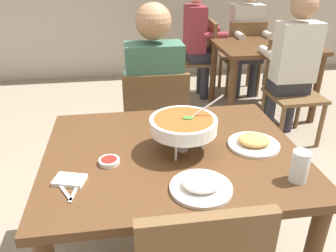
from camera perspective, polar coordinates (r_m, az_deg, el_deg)
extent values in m
cube|color=#51331C|center=(1.55, 0.82, -4.77)|extent=(1.16, 0.93, 0.04)
cylinder|color=#51331C|center=(2.10, -15.40, -8.68)|extent=(0.07, 0.07, 0.71)
cylinder|color=#51331C|center=(2.21, 12.56, -6.47)|extent=(0.07, 0.07, 0.71)
cube|color=brown|center=(2.43, -2.41, -0.36)|extent=(0.44, 0.44, 0.03)
cube|color=brown|center=(2.15, -1.95, 2.95)|extent=(0.42, 0.04, 0.45)
cylinder|color=brown|center=(2.72, 1.22, -2.52)|extent=(0.04, 0.04, 0.42)
cylinder|color=brown|center=(2.69, -6.79, -3.08)|extent=(0.04, 0.04, 0.42)
cylinder|color=brown|center=(2.40, 2.73, -6.89)|extent=(0.04, 0.04, 0.42)
cylinder|color=brown|center=(2.37, -6.41, -7.60)|extent=(0.04, 0.04, 0.42)
cylinder|color=#2D2D38|center=(2.56, -0.14, -4.20)|extent=(0.10, 0.10, 0.45)
cylinder|color=#2D2D38|center=(2.54, -4.62, -4.53)|extent=(0.10, 0.10, 0.45)
cube|color=#2D2D38|center=(2.38, -2.39, 1.03)|extent=(0.32, 0.32, 0.12)
cube|color=#3D6B56|center=(2.19, -2.31, 7.47)|extent=(0.36, 0.20, 0.50)
sphere|color=#A57756|center=(2.09, -2.51, 17.35)|extent=(0.22, 0.22, 0.22)
cylinder|color=#3D6B56|center=(2.41, 0.99, 8.09)|extent=(0.08, 0.28, 0.08)
cylinder|color=#3D6B56|center=(2.38, -6.70, 7.67)|extent=(0.08, 0.28, 0.08)
cylinder|color=silver|center=(1.54, 5.87, -2.26)|extent=(0.01, 0.01, 0.10)
cylinder|color=silver|center=(1.58, 0.44, -1.27)|extent=(0.01, 0.01, 0.10)
cylinder|color=silver|center=(1.45, 1.39, -4.13)|extent=(0.01, 0.01, 0.10)
torus|color=silver|center=(1.50, 2.61, -0.84)|extent=(0.21, 0.21, 0.01)
cylinder|color=#B2B2B7|center=(1.54, 2.55, -3.56)|extent=(0.05, 0.05, 0.04)
cone|color=orange|center=(1.52, 2.57, -2.51)|extent=(0.02, 0.02, 0.04)
cylinder|color=white|center=(1.48, 2.64, 0.19)|extent=(0.30, 0.30, 0.06)
cylinder|color=#994C1E|center=(1.47, 2.66, 1.06)|extent=(0.26, 0.26, 0.01)
ellipsoid|color=#388433|center=(1.47, 3.43, 1.43)|extent=(0.05, 0.03, 0.01)
cylinder|color=silver|center=(1.49, 5.94, 2.82)|extent=(0.18, 0.01, 0.13)
cylinder|color=white|center=(1.30, 5.63, -10.47)|extent=(0.24, 0.24, 0.01)
ellipsoid|color=white|center=(1.29, 5.68, -9.56)|extent=(0.15, 0.13, 0.04)
cylinder|color=white|center=(1.62, 14.34, -3.10)|extent=(0.24, 0.24, 0.01)
ellipsoid|color=tan|center=(1.61, 14.44, -2.31)|extent=(0.15, 0.13, 0.04)
cylinder|color=white|center=(1.47, -9.97, -5.95)|extent=(0.09, 0.09, 0.02)
cylinder|color=maroon|center=(1.46, -9.99, -5.65)|extent=(0.07, 0.07, 0.01)
cube|color=white|center=(1.39, -16.38, -8.82)|extent=(0.14, 0.11, 0.02)
cube|color=silver|center=(1.36, -17.43, -10.20)|extent=(0.09, 0.16, 0.01)
cube|color=silver|center=(1.35, -15.31, -10.12)|extent=(0.04, 0.17, 0.01)
cylinder|color=silver|center=(1.41, 21.50, -6.40)|extent=(0.07, 0.07, 0.13)
cylinder|color=#4C331E|center=(1.42, 21.37, -7.08)|extent=(0.06, 0.06, 0.08)
cube|color=#51331C|center=(3.67, 16.30, 12.87)|extent=(1.00, 0.80, 0.04)
cylinder|color=#51331C|center=(3.31, 10.80, 5.25)|extent=(0.07, 0.07, 0.71)
cylinder|color=#51331C|center=(3.69, 23.92, 5.62)|extent=(0.07, 0.07, 0.71)
cylinder|color=#51331C|center=(3.92, 7.69, 8.87)|extent=(0.07, 0.07, 0.71)
cylinder|color=#51331C|center=(4.25, 19.34, 8.98)|extent=(0.07, 0.07, 0.71)
cube|color=brown|center=(4.30, 12.18, 11.21)|extent=(0.46, 0.46, 0.03)
cube|color=brown|center=(4.06, 13.32, 13.70)|extent=(0.42, 0.06, 0.45)
cylinder|color=brown|center=(4.59, 13.54, 9.12)|extent=(0.04, 0.04, 0.42)
cylinder|color=brown|center=(4.48, 8.87, 9.13)|extent=(0.04, 0.04, 0.42)
cylinder|color=brown|center=(4.25, 15.08, 7.54)|extent=(0.04, 0.04, 0.42)
cylinder|color=brown|center=(4.14, 10.08, 7.52)|extent=(0.04, 0.04, 0.42)
cube|color=brown|center=(3.22, 20.70, 4.85)|extent=(0.45, 0.45, 0.03)
cube|color=brown|center=(3.31, 19.69, 10.01)|extent=(0.42, 0.05, 0.45)
cylinder|color=brown|center=(3.06, 18.66, -0.52)|extent=(0.04, 0.04, 0.42)
cylinder|color=brown|center=(3.26, 24.56, 0.04)|extent=(0.04, 0.04, 0.42)
cylinder|color=brown|center=(3.37, 15.75, 2.38)|extent=(0.04, 0.04, 0.42)
cylinder|color=brown|center=(3.54, 21.32, 2.75)|extent=(0.04, 0.04, 0.42)
cube|color=brown|center=(4.08, 4.43, 10.91)|extent=(0.47, 0.47, 0.03)
cube|color=brown|center=(4.06, 7.44, 14.17)|extent=(0.07, 0.42, 0.45)
cylinder|color=brown|center=(4.31, 1.45, 8.70)|extent=(0.04, 0.04, 0.42)
cylinder|color=brown|center=(3.95, 1.94, 7.00)|extent=(0.04, 0.04, 0.42)
cylinder|color=brown|center=(4.36, 6.49, 8.75)|extent=(0.04, 0.04, 0.42)
cylinder|color=brown|center=(4.00, 7.41, 7.06)|extent=(0.04, 0.04, 0.42)
cylinder|color=#2D2D38|center=(4.17, 11.63, 7.75)|extent=(0.10, 0.10, 0.45)
cylinder|color=#2D2D38|center=(4.24, 14.20, 7.80)|extent=(0.10, 0.10, 0.45)
cube|color=#2D2D38|center=(4.16, 13.14, 11.67)|extent=(0.32, 0.32, 0.12)
cube|color=beige|center=(4.16, 13.20, 16.08)|extent=(0.36, 0.20, 0.50)
cylinder|color=beige|center=(3.93, 11.91, 14.87)|extent=(0.08, 0.28, 0.08)
cylinder|color=beige|center=(4.05, 16.31, 14.73)|extent=(0.08, 0.28, 0.08)
cylinder|color=#2D2D38|center=(3.44, 19.94, 2.59)|extent=(0.10, 0.10, 0.45)
cylinder|color=#2D2D38|center=(3.36, 16.91, 2.43)|extent=(0.10, 0.10, 0.45)
cube|color=#2D2D38|center=(3.27, 19.45, 6.79)|extent=(0.32, 0.32, 0.12)
cube|color=beige|center=(3.11, 20.97, 11.62)|extent=(0.36, 0.20, 0.50)
sphere|color=#A57756|center=(3.05, 22.18, 18.49)|extent=(0.22, 0.22, 0.22)
cylinder|color=beige|center=(3.37, 21.69, 11.67)|extent=(0.08, 0.28, 0.08)
cylinder|color=beige|center=(3.23, 16.64, 11.82)|extent=(0.08, 0.28, 0.08)
cylinder|color=#2D2D38|center=(4.06, 6.26, 7.64)|extent=(0.10, 0.10, 0.45)
cylinder|color=#2D2D38|center=(4.24, 5.59, 8.52)|extent=(0.10, 0.10, 0.45)
cube|color=#2D2D38|center=(4.06, 5.55, 11.88)|extent=(0.32, 0.32, 0.12)
cube|color=maroon|center=(3.97, 4.58, 16.18)|extent=(0.20, 0.36, 0.50)
cylinder|color=maroon|center=(3.88, 8.07, 15.01)|extent=(0.28, 0.08, 0.08)
cylinder|color=maroon|center=(4.18, 6.84, 15.92)|extent=(0.28, 0.08, 0.08)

